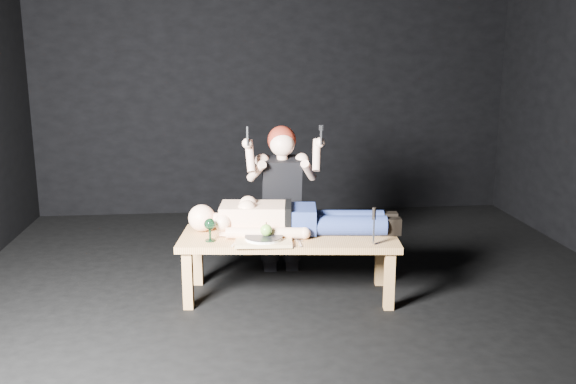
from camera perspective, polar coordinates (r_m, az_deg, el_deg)
The scene contains 13 objects.
ground at distance 4.42m, azimuth 1.29°, elevation -9.80°, with size 5.00×5.00×0.00m, color black.
back_wall at distance 6.58m, azimuth -1.34°, elevation 11.05°, with size 5.00×5.00×0.00m, color black.
table at distance 4.39m, azimuth 0.07°, elevation -6.85°, with size 1.51×0.56×0.45m, color tan.
lying_man at distance 4.37m, azimuth 0.64°, elevation -2.15°, with size 1.41×0.43×0.25m, color #E8B690, non-canonical shape.
kneeling_woman at distance 4.77m, azimuth -0.65°, elevation -0.51°, with size 0.64×0.72×1.20m, color black, non-canonical shape.
serving_tray at distance 4.16m, azimuth -2.26°, elevation -4.53°, with size 0.38×0.27×0.02m, color tan.
plate at distance 4.15m, azimuth -2.27°, elevation -4.25°, with size 0.25×0.25×0.02m, color white.
apple at distance 4.15m, azimuth -2.02°, elevation -3.54°, with size 0.08×0.08×0.08m, color #598D2A.
goblet at distance 4.20m, azimuth -7.24°, elevation -3.50°, with size 0.08×0.08×0.16m, color black, non-canonical shape.
fork_flat at distance 4.16m, azimuth -4.86°, elevation -4.70°, with size 0.01×0.16×0.01m, color #B2B2B7.
knife_flat at distance 4.14m, azimuth 1.08°, elevation -4.75°, with size 0.01×0.16×0.01m, color #B2B2B7.
spoon_flat at distance 4.22m, azimuth 0.45°, elevation -4.38°, with size 0.01×0.16×0.01m, color #B2B2B7.
carving_knife at distance 4.12m, azimuth 7.93°, elevation -3.15°, with size 0.03×0.04×0.25m, color #B2B2B7, non-canonical shape.
Camera 1 is at (-0.51, -4.05, 1.70)m, focal length 38.43 mm.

